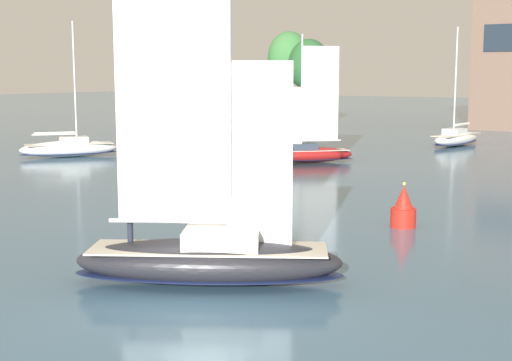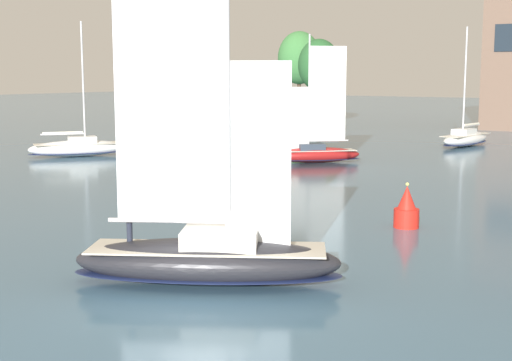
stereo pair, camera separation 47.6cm
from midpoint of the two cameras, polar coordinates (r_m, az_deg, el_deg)
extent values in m
plane|color=#42667F|center=(24.58, -3.35, -8.22)|extent=(400.00, 400.00, 0.00)
cylinder|color=#4C3828|center=(112.10, 3.58, 6.75)|extent=(0.59, 0.59, 7.38)
ellipsoid|color=#3D7A3D|center=(112.08, 3.61, 9.77)|extent=(6.64, 6.64, 8.12)
cylinder|color=#4C3828|center=(100.01, 5.16, 6.25)|extent=(0.51, 0.51, 6.43)
ellipsoid|color=#285B2D|center=(99.95, 5.20, 9.21)|extent=(5.79, 5.79, 7.08)
ellipsoid|color=#232328|center=(24.37, -3.37, -6.48)|extent=(9.15, 6.71, 1.54)
ellipsoid|color=#19234C|center=(24.48, -3.36, -7.44)|extent=(9.24, 6.78, 0.19)
cube|color=beige|center=(24.25, -3.38, -5.44)|extent=(8.00, 5.82, 0.06)
cube|color=beige|center=(24.12, -2.31, -4.66)|extent=(3.09, 2.81, 0.64)
cylinder|color=silver|center=(23.46, -1.72, 8.18)|extent=(0.18, 0.18, 11.36)
cylinder|color=silver|center=(24.24, -6.49, -3.21)|extent=(3.63, 2.16, 0.15)
cube|color=white|center=(23.72, -6.29, 7.86)|extent=(3.28, 1.89, 9.31)
cube|color=white|center=(23.53, 0.98, 1.95)|extent=(1.75, 1.01, 6.25)
cylinder|color=#232838|center=(24.93, -9.54, -4.09)|extent=(0.27, 0.27, 0.85)
cylinder|color=gold|center=(24.77, -9.58, -2.40)|extent=(0.46, 0.46, 0.65)
sphere|color=tan|center=(24.70, -9.61, -1.38)|extent=(0.24, 0.24, 0.24)
ellipsoid|color=white|center=(73.84, 16.59, 3.20)|extent=(3.41, 8.60, 1.42)
ellipsoid|color=#19234C|center=(73.88, 16.57, 2.90)|extent=(3.45, 8.68, 0.17)
cube|color=beige|center=(73.81, 16.60, 3.53)|extent=(2.91, 7.55, 0.06)
cube|color=silver|center=(73.41, 16.48, 3.76)|extent=(1.93, 2.54, 0.59)
cylinder|color=silver|center=(72.97, 16.56, 7.61)|extent=(0.17, 0.17, 10.46)
cylinder|color=silver|center=(74.85, 17.02, 4.24)|extent=(0.63, 3.75, 0.14)
cylinder|color=silver|center=(74.84, 17.02, 4.31)|extent=(0.67, 3.39, 0.23)
ellipsoid|color=maroon|center=(57.73, 5.02, 2.05)|extent=(6.74, 6.56, 1.25)
ellipsoid|color=#19234C|center=(57.77, 5.01, 1.71)|extent=(6.80, 6.62, 0.15)
cube|color=#BCB7A8|center=(57.69, 5.02, 2.42)|extent=(5.87, 5.71, 0.06)
cube|color=#333D4C|center=(57.57, 4.67, 2.70)|extent=(2.48, 2.46, 0.51)
cylinder|color=silver|center=(57.24, 4.51, 7.02)|extent=(0.15, 0.15, 9.18)
cylinder|color=silver|center=(57.90, 6.05, 3.19)|extent=(2.48, 2.37, 0.12)
cube|color=white|center=(57.64, 5.98, 6.92)|extent=(2.22, 2.12, 7.53)
cube|color=white|center=(57.11, 3.60, 4.95)|extent=(1.19, 1.13, 5.05)
ellipsoid|color=white|center=(63.71, -13.87, 2.51)|extent=(6.72, 8.10, 1.41)
ellipsoid|color=#19234C|center=(63.75, -13.86, 2.17)|extent=(6.79, 8.18, 0.17)
cube|color=beige|center=(63.67, -13.88, 2.89)|extent=(5.84, 7.08, 0.06)
cube|color=silver|center=(63.69, -13.52, 3.19)|extent=(2.68, 2.84, 0.58)
cylinder|color=silver|center=(63.48, -13.45, 7.61)|extent=(0.17, 0.17, 10.37)
cylinder|color=silver|center=(63.46, -14.99, 3.61)|extent=(2.29, 3.12, 0.14)
cylinder|color=silver|center=(63.45, -15.00, 3.70)|extent=(2.14, 2.86, 0.23)
cylinder|color=red|center=(33.95, 12.33, -2.96)|extent=(1.17, 1.17, 0.88)
cone|color=red|center=(33.77, 12.38, -1.33)|extent=(0.88, 0.88, 1.08)
sphere|color=#F2F266|center=(33.67, 12.41, -0.29)|extent=(0.16, 0.16, 0.16)
camera|label=1|loc=(0.24, -89.48, 0.08)|focal=50.00mm
camera|label=2|loc=(0.24, 90.52, -0.08)|focal=50.00mm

